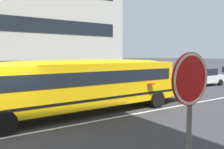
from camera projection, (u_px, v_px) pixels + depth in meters
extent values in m
plane|color=#38383D|center=(5.00, 138.00, 7.99)|extent=(400.00, 400.00, 0.00)
cube|color=silver|center=(5.00, 138.00, 7.99)|extent=(110.00, 0.16, 0.01)
cube|color=yellow|center=(84.00, 84.00, 11.22)|extent=(10.22, 2.53, 2.03)
cube|color=yellow|center=(165.00, 85.00, 14.61)|extent=(1.52, 1.97, 1.02)
cube|color=black|center=(173.00, 90.00, 15.06)|extent=(0.24, 2.31, 0.33)
cube|color=black|center=(84.00, 76.00, 11.19)|extent=(9.61, 2.56, 0.59)
cube|color=black|center=(85.00, 96.00, 11.27)|extent=(10.24, 2.56, 0.11)
ellipsoid|color=yellow|center=(84.00, 63.00, 11.13)|extent=(9.81, 2.34, 0.33)
cylinder|color=red|center=(151.00, 84.00, 12.02)|extent=(0.42, 0.42, 0.03)
cylinder|color=black|center=(130.00, 94.00, 14.46)|extent=(0.93, 0.28, 0.92)
cylinder|color=black|center=(157.00, 99.00, 12.58)|extent=(0.93, 0.28, 0.92)
cylinder|color=black|center=(4.00, 123.00, 8.14)|extent=(0.93, 0.28, 0.92)
cube|color=silver|center=(204.00, 79.00, 21.84)|extent=(3.94, 1.80, 0.70)
cube|color=black|center=(203.00, 72.00, 21.71)|extent=(2.24, 1.62, 0.64)
cylinder|color=black|center=(205.00, 81.00, 23.28)|extent=(0.60, 0.20, 0.60)
cylinder|color=black|center=(220.00, 82.00, 21.85)|extent=(0.60, 0.20, 0.60)
cylinder|color=black|center=(188.00, 82.00, 21.89)|extent=(0.60, 0.20, 0.60)
cylinder|color=black|center=(203.00, 84.00, 20.46)|extent=(0.60, 0.20, 0.60)
cylinder|color=black|center=(221.00, 79.00, 25.03)|extent=(0.61, 0.21, 0.60)
cylinder|color=red|center=(190.00, 79.00, 3.00)|extent=(0.70, 0.03, 0.70)
torus|color=white|center=(190.00, 79.00, 3.00)|extent=(0.69, 0.05, 0.69)
cube|color=#B7B7B2|center=(27.00, 20.00, 22.97)|extent=(14.17, 13.15, 12.80)
cube|color=black|center=(50.00, 68.00, 17.89)|extent=(11.90, 0.04, 1.10)
cube|color=black|center=(49.00, 26.00, 17.63)|extent=(11.90, 0.04, 1.10)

